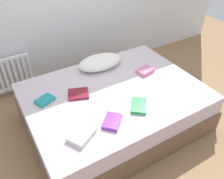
% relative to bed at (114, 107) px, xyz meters
% --- Properties ---
extents(ground_plane, '(8.00, 8.00, 0.00)m').
position_rel_bed_xyz_m(ground_plane, '(0.00, 0.00, -0.25)').
color(ground_plane, '#93704C').
extents(bed, '(2.00, 1.50, 0.50)m').
position_rel_bed_xyz_m(bed, '(0.00, 0.00, 0.00)').
color(bed, brown).
rests_on(bed, ground).
extents(radiator, '(0.65, 0.04, 0.49)m').
position_rel_bed_xyz_m(radiator, '(-0.96, 1.20, 0.11)').
color(radiator, white).
rests_on(radiator, ground).
extents(pillow, '(0.58, 0.34, 0.15)m').
position_rel_bed_xyz_m(pillow, '(0.10, 0.52, 0.33)').
color(pillow, white).
rests_on(pillow, bed).
extents(textbook_purple, '(0.26, 0.26, 0.04)m').
position_rel_bed_xyz_m(textbook_purple, '(-0.28, -0.43, 0.27)').
color(textbook_purple, purple).
rests_on(textbook_purple, bed).
extents(textbook_green, '(0.27, 0.28, 0.04)m').
position_rel_bed_xyz_m(textbook_green, '(0.07, -0.37, 0.27)').
color(textbook_green, green).
rests_on(textbook_green, bed).
extents(textbook_maroon, '(0.27, 0.26, 0.03)m').
position_rel_bed_xyz_m(textbook_maroon, '(-0.38, 0.14, 0.27)').
color(textbook_maroon, maroon).
rests_on(textbook_maroon, bed).
extents(textbook_teal, '(0.22, 0.19, 0.04)m').
position_rel_bed_xyz_m(textbook_teal, '(-0.74, 0.22, 0.27)').
color(textbook_teal, teal).
rests_on(textbook_teal, bed).
extents(textbook_pink, '(0.23, 0.18, 0.05)m').
position_rel_bed_xyz_m(textbook_pink, '(0.53, 0.12, 0.28)').
color(textbook_pink, pink).
rests_on(textbook_pink, bed).
extents(textbook_white, '(0.30, 0.28, 0.05)m').
position_rel_bed_xyz_m(textbook_white, '(-0.60, -0.43, 0.28)').
color(textbook_white, white).
rests_on(textbook_white, bed).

